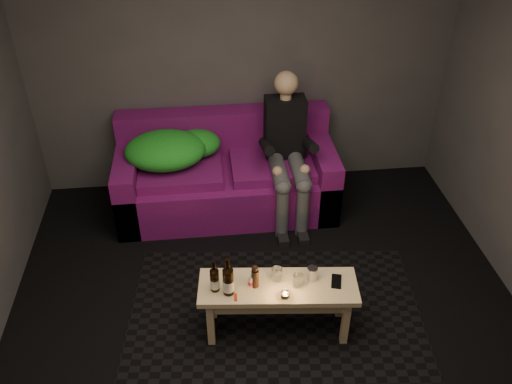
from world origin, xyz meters
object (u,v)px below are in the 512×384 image
at_px(beer_bottle_b, 228,281).
at_px(steel_cup, 312,273).
at_px(coffee_table, 278,293).
at_px(beer_bottle_a, 215,279).
at_px(person, 287,147).
at_px(sofa, 226,176).

distance_m(beer_bottle_b, steel_cup, 0.61).
height_order(coffee_table, beer_bottle_a, beer_bottle_a).
bearing_deg(person, steel_cup, -91.71).
bearing_deg(person, coffee_table, -101.13).
distance_m(beer_bottle_a, beer_bottle_b, 0.10).
relative_size(sofa, coffee_table, 1.76).
distance_m(sofa, beer_bottle_b, 1.71).
distance_m(person, coffee_table, 1.55).
height_order(sofa, beer_bottle_b, sofa).
relative_size(person, beer_bottle_a, 5.17).
bearing_deg(person, sofa, 163.34).
distance_m(person, beer_bottle_b, 1.66).
height_order(sofa, beer_bottle_a, sofa).
distance_m(person, steel_cup, 1.46).
bearing_deg(coffee_table, steel_cup, 8.22).
relative_size(beer_bottle_b, steel_cup, 3.00).
bearing_deg(steel_cup, coffee_table, -171.78).
bearing_deg(coffee_table, sofa, 99.04).
distance_m(person, beer_bottle_a, 1.66).
xyz_separation_m(coffee_table, beer_bottle_b, (-0.35, -0.03, 0.20)).
bearing_deg(beer_bottle_a, sofa, 83.68).
bearing_deg(coffee_table, person, 78.87).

